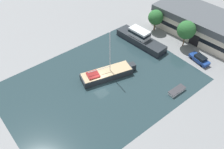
{
  "coord_description": "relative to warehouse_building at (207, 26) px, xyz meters",
  "views": [
    {
      "loc": [
        28.38,
        -20.33,
        35.41
      ],
      "look_at": [
        0.0,
        2.8,
        1.0
      ],
      "focal_mm": 40.0,
      "sensor_mm": 36.0,
      "label": 1
    }
  ],
  "objects": [
    {
      "name": "quay_tree_by_water",
      "position": [
        -0.81,
        -7.41,
        1.56
      ],
      "size": [
        4.21,
        4.21,
        6.5
      ],
      "color": "brown",
      "rests_on": "ground"
    },
    {
      "name": "small_dinghy",
      "position": [
        8.02,
        -20.09,
        -2.5
      ],
      "size": [
        1.49,
        3.75,
        0.64
      ],
      "rotation": [
        0.0,
        0.0,
        3.12
      ],
      "color": "silver",
      "rests_on": "water_canal"
    },
    {
      "name": "sailboat_moored",
      "position": [
        -3.84,
        -27.75,
        -2.05
      ],
      "size": [
        5.78,
        11.93,
        10.65
      ],
      "rotation": [
        0.0,
        0.0,
        -0.26
      ],
      "color": "#23282D",
      "rests_on": "water_canal"
    },
    {
      "name": "water_canal",
      "position": [
        -2.84,
        -30.14,
        -2.83
      ],
      "size": [
        26.83,
        37.34,
        0.01
      ],
      "primitive_type": "cube",
      "color": "#23383D",
      "rests_on": "ground"
    },
    {
      "name": "parked_car",
      "position": [
        5.18,
        -9.28,
        -2.03
      ],
      "size": [
        4.93,
        2.5,
        1.59
      ],
      "rotation": [
        0.0,
        0.0,
        1.43
      ],
      "color": "navy",
      "rests_on": "ground"
    },
    {
      "name": "ground_plane",
      "position": [
        -2.84,
        -30.14,
        -2.83
      ],
      "size": [
        440.0,
        440.0,
        0.0
      ],
      "primitive_type": "plane",
      "color": "gray"
    },
    {
      "name": "warehouse_building",
      "position": [
        0.0,
        0.0,
        0.0
      ],
      "size": [
        27.08,
        13.15,
        5.6
      ],
      "rotation": [
        0.0,
        0.0,
        0.09
      ],
      "color": "beige",
      "rests_on": "ground"
    },
    {
      "name": "quay_tree_near_building",
      "position": [
        -9.8,
        -7.77,
        0.81
      ],
      "size": [
        3.74,
        3.74,
        5.53
      ],
      "color": "brown",
      "rests_on": "ground"
    },
    {
      "name": "motor_cruiser",
      "position": [
        -7.99,
        -14.47,
        -1.57
      ],
      "size": [
        13.25,
        4.5,
        3.51
      ],
      "rotation": [
        0.0,
        0.0,
        1.65
      ],
      "color": "#23282D",
      "rests_on": "water_canal"
    }
  ]
}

